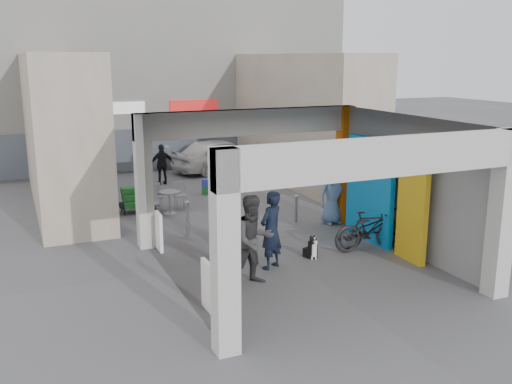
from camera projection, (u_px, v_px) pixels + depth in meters
name	position (u px, v px, depth m)	size (l,w,h in m)	color
ground	(282.00, 255.00, 14.40)	(90.00, 90.00, 0.00)	#58575C
arcade_canopy	(319.00, 170.00, 13.35)	(6.40, 6.45, 6.40)	#BABAB5
far_building	(149.00, 77.00, 25.98)	(18.00, 4.08, 8.00)	white
plaza_bldg_left	(61.00, 131.00, 18.79)	(2.00, 9.00, 5.00)	#BEB09D
plaza_bldg_right	(302.00, 119.00, 22.26)	(2.00, 9.00, 5.00)	#BEB09D
bollard_left	(188.00, 219.00, 15.81)	(0.09, 0.09, 0.98)	gray
bollard_center	(250.00, 216.00, 16.28)	(0.09, 0.09, 0.90)	gray
bollard_right	(296.00, 209.00, 17.20)	(0.09, 0.09, 0.81)	gray
advert_board_near	(208.00, 285.00, 11.18)	(0.11, 0.55, 1.00)	white
advert_board_far	(159.00, 231.00, 14.65)	(0.12, 0.55, 1.00)	white
cafe_set	(164.00, 203.00, 18.34)	(1.44, 1.17, 0.87)	#96969A
produce_stand	(139.00, 202.00, 18.34)	(1.21, 0.66, 0.80)	black
crate_stack	(208.00, 187.00, 20.75)	(0.54, 0.49, 0.56)	#17531F
border_collie	(312.00, 249.00, 14.11)	(0.23, 0.45, 0.62)	black
man_with_dog	(271.00, 230.00, 13.30)	(0.68, 0.45, 1.87)	black
man_back_turned	(253.00, 240.00, 12.33)	(0.98, 0.76, 2.01)	#38383A
man_elderly	(333.00, 195.00, 16.93)	(0.85, 0.55, 1.74)	#577AAA
man_crates	(162.00, 164.00, 22.23)	(0.93, 0.39, 1.59)	black
bicycle_front	(371.00, 229.00, 14.72)	(0.74, 2.11, 1.11)	black
bicycle_rear	(369.00, 230.00, 14.79)	(0.47, 1.68, 1.01)	black
white_van	(220.00, 155.00, 24.85)	(1.72, 4.28, 1.46)	silver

